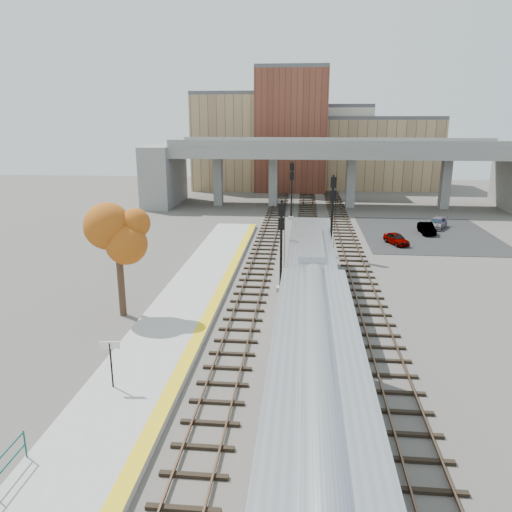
% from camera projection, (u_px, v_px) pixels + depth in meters
% --- Properties ---
extents(ground, '(160.00, 160.00, 0.00)m').
position_uv_depth(ground, '(293.00, 337.00, 28.95)').
color(ground, '#47423D').
rests_on(ground, ground).
extents(platform, '(4.50, 60.00, 0.35)m').
position_uv_depth(platform, '(170.00, 330.00, 29.58)').
color(platform, '#9E9E99').
rests_on(platform, ground).
extents(yellow_strip, '(0.70, 60.00, 0.01)m').
position_uv_depth(yellow_strip, '(202.00, 328.00, 29.35)').
color(yellow_strip, yellow).
rests_on(yellow_strip, platform).
extents(tracks, '(10.70, 95.00, 0.25)m').
position_uv_depth(tracks, '(308.00, 273.00, 40.84)').
color(tracks, black).
rests_on(tracks, ground).
extents(overpass, '(54.00, 12.00, 9.50)m').
position_uv_depth(overpass, '(337.00, 166.00, 70.10)').
color(overpass, slate).
rests_on(overpass, ground).
extents(buildings_far, '(43.00, 21.00, 20.60)m').
position_uv_depth(buildings_far, '(310.00, 143.00, 90.58)').
color(buildings_far, tan).
rests_on(buildings_far, ground).
extents(parking_lot, '(14.00, 18.00, 0.04)m').
position_uv_depth(parking_lot, '(427.00, 234.00, 54.51)').
color(parking_lot, black).
rests_on(parking_lot, ground).
extents(locomotive, '(3.02, 19.05, 4.10)m').
position_uv_depth(locomotive, '(310.00, 268.00, 34.61)').
color(locomotive, '#A8AAB2').
rests_on(locomotive, ground).
extents(coach, '(3.03, 25.00, 5.00)m').
position_uv_depth(coach, '(318.00, 502.00, 12.79)').
color(coach, '#A8AAB2').
rests_on(coach, ground).
extents(signal_mast_near, '(0.60, 0.64, 6.70)m').
position_uv_depth(signal_mast_near, '(281.00, 248.00, 35.91)').
color(signal_mast_near, '#9E9E99').
rests_on(signal_mast_near, ground).
extents(signal_mast_mid, '(0.60, 0.64, 7.47)m').
position_uv_depth(signal_mast_mid, '(332.00, 216.00, 44.77)').
color(signal_mast_mid, '#9E9E99').
rests_on(signal_mast_mid, ground).
extents(signal_mast_far, '(0.60, 0.64, 7.14)m').
position_uv_depth(signal_mast_far, '(292.00, 191.00, 61.91)').
color(signal_mast_far, '#9E9E99').
rests_on(signal_mast_far, ground).
extents(station_sign, '(0.90, 0.15, 2.27)m').
position_uv_depth(station_sign, '(110.00, 355.00, 22.54)').
color(station_sign, black).
rests_on(station_sign, platform).
extents(tree, '(3.60, 3.60, 7.11)m').
position_uv_depth(tree, '(117.00, 236.00, 30.85)').
color(tree, '#382619').
rests_on(tree, ground).
extents(car_a, '(2.49, 3.64, 1.15)m').
position_uv_depth(car_a, '(396.00, 239.00, 49.96)').
color(car_a, '#99999E').
rests_on(car_a, parking_lot).
extents(car_b, '(1.35, 3.67, 1.20)m').
position_uv_depth(car_b, '(427.00, 228.00, 54.52)').
color(car_b, '#99999E').
rests_on(car_b, parking_lot).
extents(car_c, '(3.35, 4.37, 1.18)m').
position_uv_depth(car_c, '(437.00, 223.00, 57.23)').
color(car_c, '#99999E').
rests_on(car_c, parking_lot).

